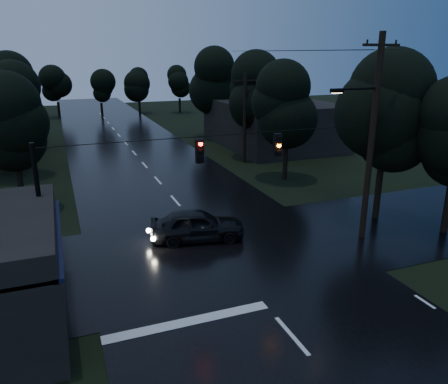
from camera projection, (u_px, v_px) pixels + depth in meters
main_road at (145, 165)px, 36.85m from camera, size 12.00×120.00×0.02m
cross_street at (219, 252)px, 20.85m from camera, size 60.00×9.00×0.02m
building_far_right at (272, 123)px, 44.53m from camera, size 10.00×14.00×4.40m
utility_pole_main at (371, 136)px, 20.90m from camera, size 3.50×0.30×10.00m
utility_pole_far at (245, 117)px, 36.73m from camera, size 2.00×0.30×7.50m
anchor_pole_left at (42, 221)px, 16.48m from camera, size 0.18×0.18×6.00m
span_signals at (239, 147)px, 18.55m from camera, size 15.00×0.37×1.12m
tree_corner_near at (387, 113)px, 23.34m from camera, size 4.48×4.48×9.44m
tree_left_a at (11, 123)px, 25.06m from camera, size 3.92×3.92×8.26m
tree_left_b at (10, 102)px, 31.85m from camera, size 4.20×4.20×8.85m
tree_left_c at (10, 88)px, 40.42m from camera, size 4.48×4.48×9.44m
tree_right_a at (288, 103)px, 31.11m from camera, size 4.20×4.20×8.85m
tree_right_b at (250, 89)px, 38.31m from camera, size 4.48×4.48×9.44m
tree_right_c at (217, 79)px, 47.30m from camera, size 4.76×4.76×10.03m
car at (197, 225)px, 21.93m from camera, size 4.99×2.80×1.60m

